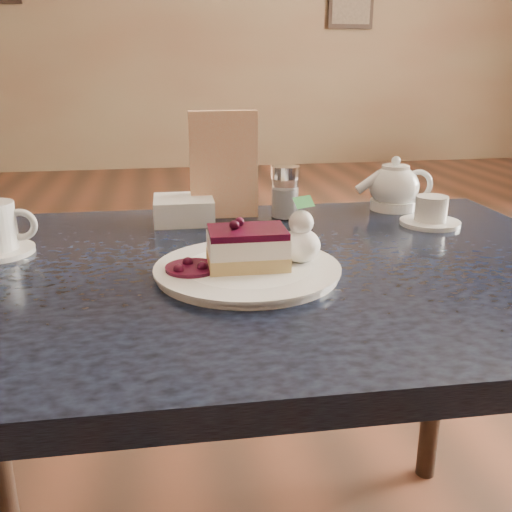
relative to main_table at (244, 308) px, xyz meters
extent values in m
cube|color=olive|center=(0.03, 5.02, 0.89)|extent=(8.00, 0.02, 3.00)
cube|color=#172038|center=(0.00, 0.00, 0.05)|extent=(1.11, 0.75, 0.04)
cylinder|color=black|center=(0.50, 0.30, -0.29)|extent=(0.05, 0.05, 0.65)
cylinder|color=white|center=(0.00, -0.05, 0.08)|extent=(0.25, 0.25, 0.01)
cube|color=tan|center=(0.00, -0.05, 0.09)|extent=(0.11, 0.08, 0.02)
cube|color=white|center=(0.00, -0.05, 0.12)|extent=(0.11, 0.08, 0.03)
cube|color=#4B0B21|center=(0.00, -0.05, 0.13)|extent=(0.11, 0.08, 0.01)
ellipsoid|color=white|center=(0.08, -0.04, 0.11)|extent=(0.06, 0.06, 0.05)
cylinder|color=#4B0B21|center=(-0.08, -0.05, 0.09)|extent=(0.07, 0.07, 0.01)
torus|color=white|center=(-0.33, 0.11, 0.12)|extent=(0.05, 0.01, 0.05)
cylinder|color=white|center=(0.37, 0.16, 0.08)|extent=(0.11, 0.11, 0.01)
cylinder|color=white|center=(0.37, 0.16, 0.10)|extent=(0.06, 0.06, 0.05)
ellipsoid|color=white|center=(0.35, 0.29, 0.11)|extent=(0.10, 0.10, 0.09)
cylinder|color=white|center=(0.35, 0.29, 0.16)|extent=(0.05, 0.05, 0.01)
cylinder|color=white|center=(0.28, 0.29, 0.11)|extent=(0.06, 0.02, 0.05)
cube|color=#F7E8C3|center=(0.01, 0.29, 0.17)|extent=(0.13, 0.03, 0.20)
cylinder|color=white|center=(0.12, 0.25, 0.11)|extent=(0.05, 0.05, 0.08)
cylinder|color=silver|center=(0.12, 0.25, 0.16)|extent=(0.05, 0.05, 0.02)
cube|color=white|center=(-0.07, 0.26, 0.09)|extent=(0.11, 0.11, 0.05)
camera|label=1|loc=(-0.12, -0.79, 0.35)|focal=40.00mm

